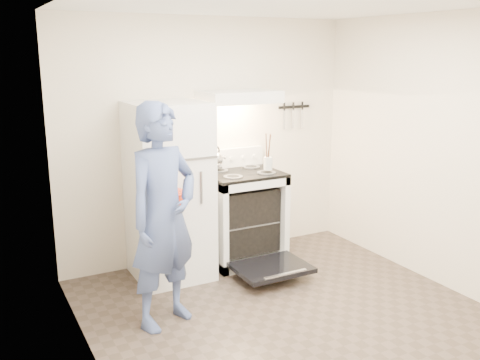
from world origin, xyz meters
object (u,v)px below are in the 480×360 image
object	(u,v)px
person	(163,217)
refrigerator	(169,192)
tea_kettle	(215,158)
dutch_oven	(170,200)
stove_body	(242,218)

from	to	relation	value
person	refrigerator	bearing A→B (deg)	44.45
refrigerator	person	size ratio (longest dim) A/B	0.95
tea_kettle	dutch_oven	bearing A→B (deg)	-136.38
refrigerator	tea_kettle	bearing A→B (deg)	19.92
person	tea_kettle	bearing A→B (deg)	26.08
refrigerator	dutch_oven	size ratio (longest dim) A/B	4.97
stove_body	dutch_oven	world-z (taller)	dutch_oven
person	dutch_oven	size ratio (longest dim) A/B	5.25
person	dutch_oven	bearing A→B (deg)	39.30
tea_kettle	person	size ratio (longest dim) A/B	0.15
person	dutch_oven	distance (m)	0.40
refrigerator	dutch_oven	world-z (taller)	refrigerator
dutch_oven	person	bearing A→B (deg)	-118.19
refrigerator	tea_kettle	world-z (taller)	refrigerator
refrigerator	dutch_oven	distance (m)	0.55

